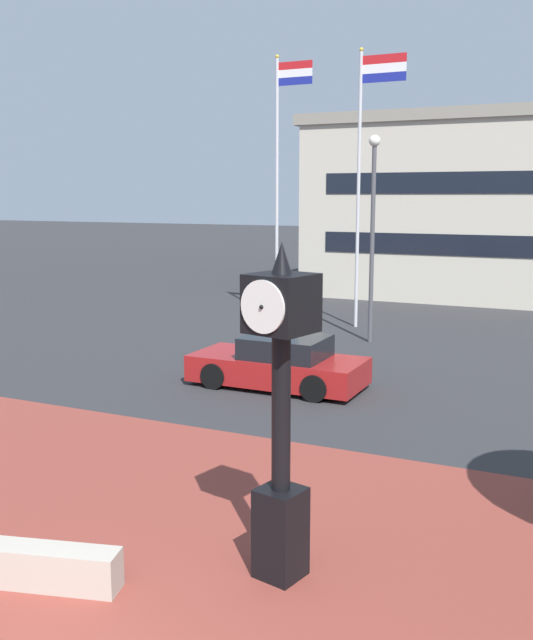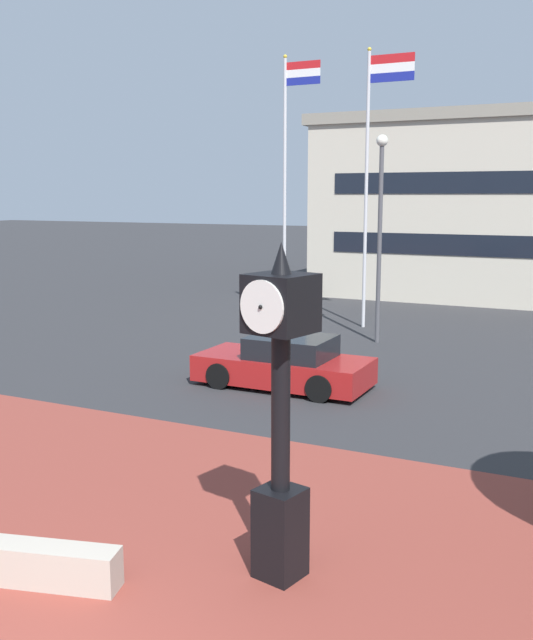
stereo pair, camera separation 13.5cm
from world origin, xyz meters
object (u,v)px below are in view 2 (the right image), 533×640
(street_clock, at_px, (281,410))
(flagpole_secondary, at_px, (371,168))
(car_street_near, at_px, (285,364))
(street_lamp_post, at_px, (380,217))
(flagpole_primary, at_px, (287,173))

(street_clock, relative_size, flagpole_secondary, 0.43)
(street_clock, relative_size, car_street_near, 0.97)
(street_clock, distance_m, street_lamp_post, 15.00)
(car_street_near, xyz_separation_m, flagpole_secondary, (-0.74, 8.72, 5.02))
(flagpole_secondary, bearing_deg, street_lamp_post, -65.22)
(street_lamp_post, bearing_deg, flagpole_primary, 150.42)
(street_clock, height_order, car_street_near, street_clock)
(street_clock, bearing_deg, street_lamp_post, 115.58)
(street_clock, height_order, flagpole_primary, flagpole_primary)
(car_street_near, distance_m, flagpole_secondary, 10.09)
(car_street_near, height_order, street_lamp_post, street_lamp_post)
(car_street_near, xyz_separation_m, street_lamp_post, (0.38, 6.28, 3.42))
(street_lamp_post, bearing_deg, flagpole_secondary, 114.78)
(flagpole_primary, relative_size, flagpole_secondary, 1.00)
(street_lamp_post, bearing_deg, street_clock, -77.18)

